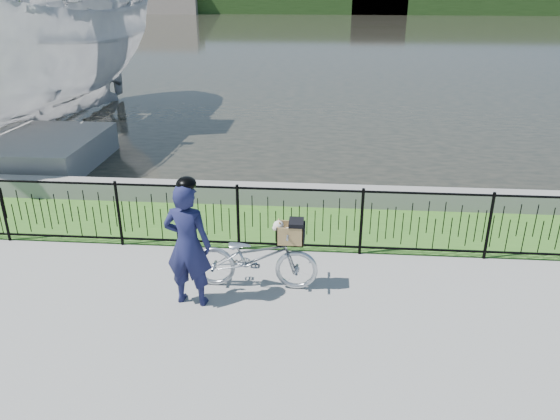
{
  "coord_description": "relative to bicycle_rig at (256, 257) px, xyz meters",
  "views": [
    {
      "loc": [
        0.34,
        -6.42,
        4.25
      ],
      "look_at": [
        -0.26,
        1.0,
        1.0
      ],
      "focal_mm": 35.0,
      "sensor_mm": 36.0,
      "label": 1
    }
  ],
  "objects": [
    {
      "name": "boat_near",
      "position": [
        -6.94,
        7.86,
        1.8
      ],
      "size": [
        5.34,
        11.8,
        6.22
      ],
      "color": "silver",
      "rests_on": "water"
    },
    {
      "name": "grass_strip",
      "position": [
        0.57,
        2.14,
        -0.48
      ],
      "size": [
        60.0,
        2.0,
        0.01
      ],
      "primitive_type": "cube",
      "color": "#376921",
      "rests_on": "ground"
    },
    {
      "name": "water",
      "position": [
        0.57,
        32.54,
        -0.49
      ],
      "size": [
        120.0,
        120.0,
        0.0
      ],
      "primitive_type": "plane",
      "color": "black",
      "rests_on": "ground"
    },
    {
      "name": "cyclist",
      "position": [
        -0.86,
        -0.48,
        0.42
      ],
      "size": [
        0.7,
        0.51,
        1.85
      ],
      "color": "#17193F",
      "rests_on": "ground"
    },
    {
      "name": "fence",
      "position": [
        0.57,
        1.14,
        0.09
      ],
      "size": [
        14.0,
        0.06,
        1.15
      ],
      "primitive_type": null,
      "color": "black",
      "rests_on": "ground"
    },
    {
      "name": "quay_wall",
      "position": [
        0.57,
        3.14,
        -0.29
      ],
      "size": [
        60.0,
        0.3,
        0.4
      ],
      "primitive_type": "cube",
      "color": "gray",
      "rests_on": "ground"
    },
    {
      "name": "bicycle_rig",
      "position": [
        0.0,
        0.0,
        0.0
      ],
      "size": [
        1.82,
        0.63,
        1.1
      ],
      "color": "#AEB4BB",
      "rests_on": "ground"
    },
    {
      "name": "ground",
      "position": [
        0.57,
        -0.46,
        -0.49
      ],
      "size": [
        120.0,
        120.0,
        0.0
      ],
      "primitive_type": "plane",
      "color": "gray",
      "rests_on": "ground"
    }
  ]
}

